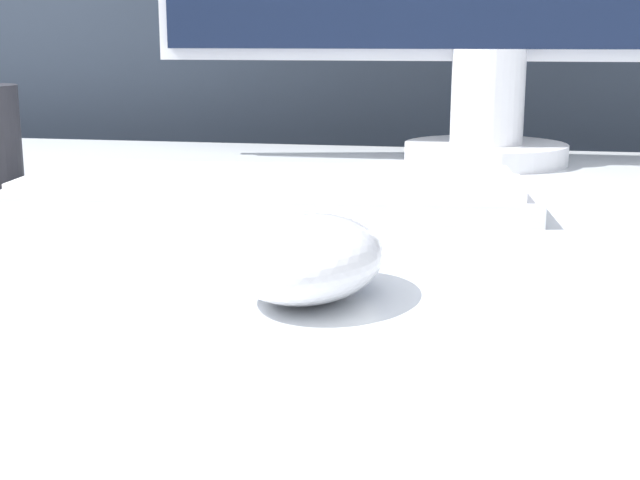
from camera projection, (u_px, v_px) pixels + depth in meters
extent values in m
cube|color=#333D4C|center=(392.00, 111.00, 1.17)|extent=(5.00, 0.03, 1.49)
ellipsoid|color=white|center=(308.00, 257.00, 0.44)|extent=(0.08, 0.11, 0.04)
cube|color=silver|center=(271.00, 195.00, 0.68)|extent=(0.40, 0.18, 0.02)
cube|color=white|center=(271.00, 180.00, 0.68)|extent=(0.38, 0.16, 0.01)
cylinder|color=white|center=(485.00, 153.00, 0.91)|extent=(0.17, 0.17, 0.02)
cylinder|color=white|center=(488.00, 97.00, 0.90)|extent=(0.07, 0.07, 0.09)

